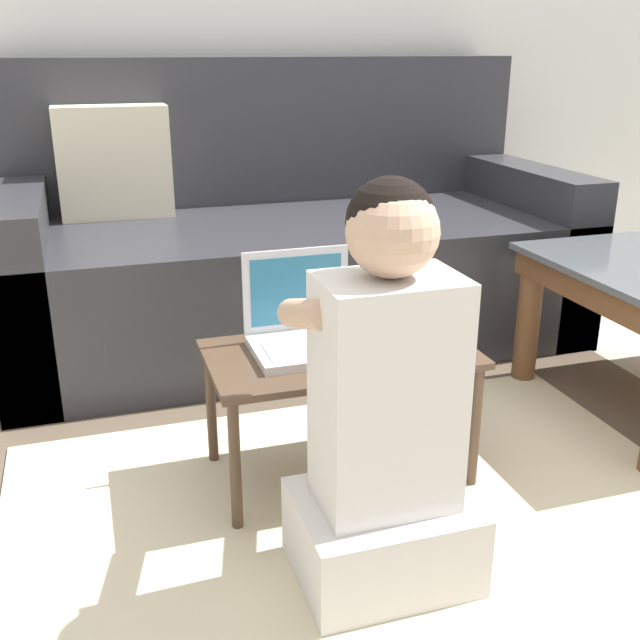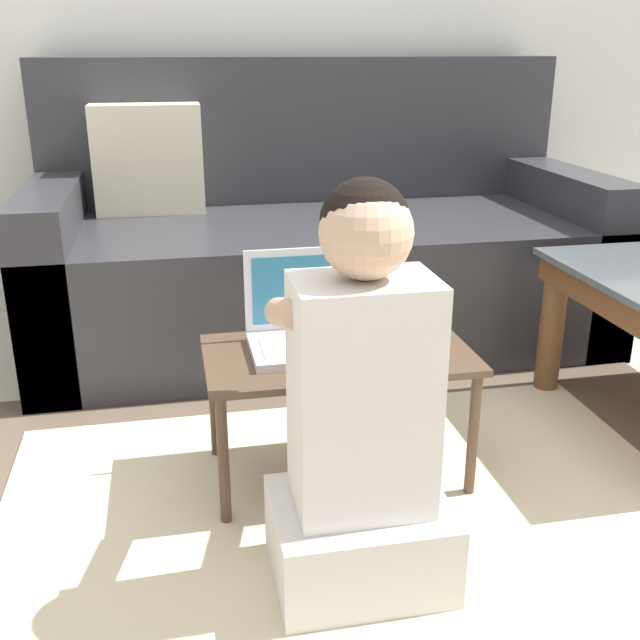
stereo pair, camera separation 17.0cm
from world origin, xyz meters
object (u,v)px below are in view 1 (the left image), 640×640
object	(u,v)px
laptop	(306,333)
person_seated	(385,419)
laptop_desk	(340,366)
computer_mouse	(401,341)
couch	(286,247)

from	to	relation	value
laptop	person_seated	bearing A→B (deg)	-85.94
laptop_desk	person_seated	size ratio (longest dim) A/B	0.78
laptop	computer_mouse	world-z (taller)	laptop
couch	computer_mouse	bearing A→B (deg)	-90.17
person_seated	laptop_desk	bearing A→B (deg)	83.63
laptop	computer_mouse	size ratio (longest dim) A/B	2.72
laptop_desk	computer_mouse	xyz separation A→B (m)	(0.13, -0.03, 0.06)
couch	person_seated	world-z (taller)	couch
couch	laptop_desk	xyz separation A→B (m)	(-0.14, -0.98, -0.03)
computer_mouse	person_seated	xyz separation A→B (m)	(-0.18, -0.34, -0.00)
laptop	laptop_desk	bearing A→B (deg)	-27.72
laptop_desk	computer_mouse	distance (m)	0.15
laptop	computer_mouse	bearing A→B (deg)	-18.12
laptop	person_seated	world-z (taller)	person_seated
computer_mouse	person_seated	size ratio (longest dim) A/B	0.12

